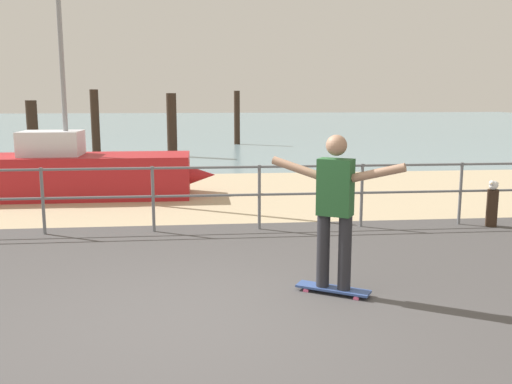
% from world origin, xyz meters
% --- Properties ---
extents(ground_plane, '(24.00, 10.00, 0.04)m').
position_xyz_m(ground_plane, '(0.00, -1.00, 0.00)').
color(ground_plane, '#474444').
rests_on(ground_plane, ground).
extents(beach_strip, '(24.00, 6.00, 0.04)m').
position_xyz_m(beach_strip, '(0.00, 7.00, 0.00)').
color(beach_strip, tan).
rests_on(beach_strip, ground).
extents(sea_surface, '(72.00, 50.00, 0.04)m').
position_xyz_m(sea_surface, '(0.00, 35.00, 0.00)').
color(sea_surface, '#75939E').
rests_on(sea_surface, ground).
extents(railing_fence, '(13.34, 0.05, 1.05)m').
position_xyz_m(railing_fence, '(-0.75, 3.60, 0.70)').
color(railing_fence, slate).
rests_on(railing_fence, ground).
extents(sailboat, '(4.95, 1.42, 5.62)m').
position_xyz_m(sailboat, '(-2.28, 6.80, 0.53)').
color(sailboat, '#B21E23').
rests_on(sailboat, ground).
extents(skateboard, '(0.79, 0.59, 0.08)m').
position_xyz_m(skateboard, '(1.39, 0.58, 0.07)').
color(skateboard, '#334C8C').
rests_on(skateboard, ground).
extents(skateboarder, '(1.28, 0.83, 1.65)m').
position_xyz_m(skateboarder, '(1.39, 0.58, 1.02)').
color(skateboarder, '#26262B').
rests_on(skateboarder, skateboard).
extents(bollard_short, '(0.18, 0.18, 0.62)m').
position_xyz_m(bollard_short, '(4.69, 3.42, 0.31)').
color(bollard_short, '#332319').
rests_on(bollard_short, ground).
extents(seagull, '(0.34, 0.42, 0.18)m').
position_xyz_m(seagull, '(4.68, 3.40, 0.70)').
color(seagull, white).
rests_on(seagull, bollard_short).
extents(groyne_post_0, '(0.40, 0.40, 1.92)m').
position_xyz_m(groyne_post_0, '(-6.04, 16.18, 0.96)').
color(groyne_post_0, '#332319').
rests_on(groyne_post_0, ground).
extents(groyne_post_1, '(0.28, 0.28, 2.30)m').
position_xyz_m(groyne_post_1, '(-3.49, 14.44, 1.15)').
color(groyne_post_1, '#332319').
rests_on(groyne_post_1, ground).
extents(groyne_post_2, '(0.34, 0.34, 2.17)m').
position_xyz_m(groyne_post_2, '(-0.94, 14.55, 1.09)').
color(groyne_post_2, '#332319').
rests_on(groyne_post_2, ground).
extents(groyne_post_3, '(0.25, 0.25, 2.28)m').
position_xyz_m(groyne_post_3, '(1.60, 19.03, 1.14)').
color(groyne_post_3, '#332319').
rests_on(groyne_post_3, ground).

